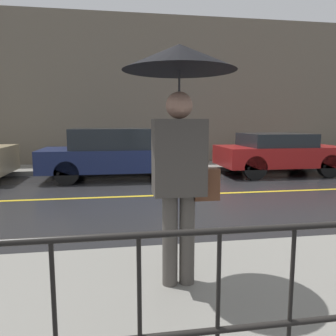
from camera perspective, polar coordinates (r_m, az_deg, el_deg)
name	(u,v)px	position (r m, az deg, el deg)	size (l,w,h in m)	color
ground_plane	(209,194)	(7.89, 7.08, -4.47)	(80.00, 80.00, 0.00)	#262628
sidewalk_far	(176,167)	(12.04, 1.34, 0.25)	(28.00, 1.80, 0.14)	gray
lane_marking	(209,194)	(7.89, 7.08, -4.44)	(25.20, 0.12, 0.01)	gold
building_storefront	(171,92)	(13.02, 0.52, 13.02)	(28.00, 0.30, 5.67)	#706656
pedestrian	(180,105)	(3.00, 2.06, 10.90)	(1.02, 1.02, 2.23)	#4C4742
car_navy	(115,153)	(9.94, -9.16, 2.53)	(4.39, 1.90, 1.51)	#19234C
car_red	(278,153)	(11.24, 18.63, 2.56)	(3.91, 1.94, 1.33)	maroon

